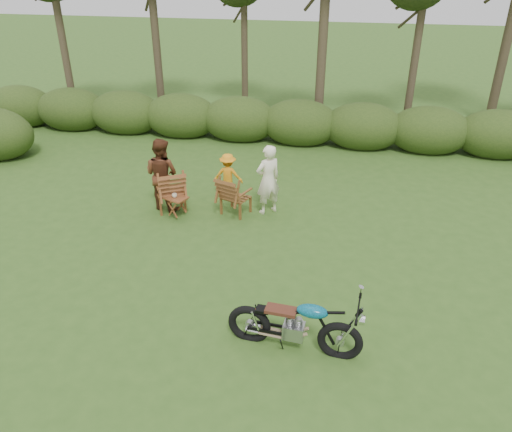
% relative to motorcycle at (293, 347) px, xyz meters
% --- Properties ---
extents(ground, '(80.00, 80.00, 0.00)m').
position_rel_motorcycle_xyz_m(ground, '(-0.99, 0.55, 0.00)').
color(ground, '#2F501A').
rests_on(ground, ground).
extents(tree_line, '(22.52, 11.62, 8.14)m').
position_rel_motorcycle_xyz_m(tree_line, '(-0.49, 10.28, 3.81)').
color(tree_line, '#372D1E').
rests_on(tree_line, ground).
extents(motorcycle, '(2.08, 0.94, 1.16)m').
position_rel_motorcycle_xyz_m(motorcycle, '(0.00, 0.00, 0.00)').
color(motorcycle, '#0E95BE').
rests_on(motorcycle, ground).
extents(lawn_chair_right, '(0.87, 0.87, 0.99)m').
position_rel_motorcycle_xyz_m(lawn_chair_right, '(-1.91, 4.27, 0.00)').
color(lawn_chair_right, brown).
rests_on(lawn_chair_right, ground).
extents(lawn_chair_left, '(1.01, 1.01, 1.07)m').
position_rel_motorcycle_xyz_m(lawn_chair_left, '(-3.49, 4.18, 0.00)').
color(lawn_chair_left, brown).
rests_on(lawn_chair_left, ground).
extents(side_table, '(0.61, 0.57, 0.51)m').
position_rel_motorcycle_xyz_m(side_table, '(-3.22, 3.83, 0.25)').
color(side_table, brown).
rests_on(side_table, ground).
extents(cup, '(0.12, 0.12, 0.09)m').
position_rel_motorcycle_xyz_m(cup, '(-3.26, 3.82, 0.55)').
color(cup, beige).
rests_on(cup, side_table).
extents(adult_a, '(0.73, 0.71, 1.69)m').
position_rel_motorcycle_xyz_m(adult_a, '(-1.18, 4.47, 0.00)').
color(adult_a, '#F8EECC').
rests_on(adult_a, ground).
extents(adult_b, '(1.01, 0.88, 1.76)m').
position_rel_motorcycle_xyz_m(adult_b, '(-3.69, 4.24, 0.00)').
color(adult_b, '#552A18').
rests_on(adult_b, ground).
extents(child, '(0.75, 0.45, 1.13)m').
position_rel_motorcycle_xyz_m(child, '(-2.31, 5.17, 0.00)').
color(child, orange).
rests_on(child, ground).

